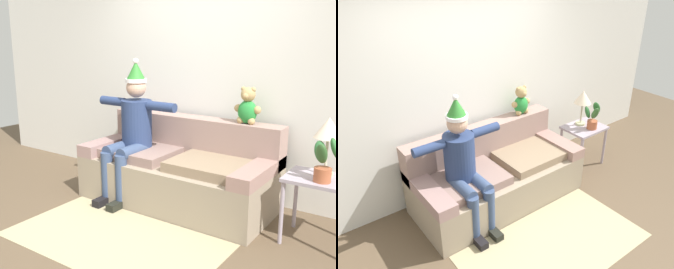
% 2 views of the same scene
% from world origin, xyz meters
% --- Properties ---
extents(ground_plane, '(10.00, 10.00, 0.00)m').
position_xyz_m(ground_plane, '(0.00, 0.00, 0.00)').
color(ground_plane, brown).
extents(back_wall, '(7.00, 0.10, 2.70)m').
position_xyz_m(back_wall, '(0.00, 1.55, 1.35)').
color(back_wall, silver).
rests_on(back_wall, ground_plane).
extents(couch, '(2.06, 0.93, 0.90)m').
position_xyz_m(couch, '(0.00, 1.01, 0.35)').
color(couch, gray).
rests_on(couch, ground_plane).
extents(person_seated, '(1.02, 0.77, 1.55)m').
position_xyz_m(person_seated, '(-0.52, 0.84, 0.79)').
color(person_seated, navy).
rests_on(person_seated, ground_plane).
extents(teddy_bear, '(0.29, 0.17, 0.38)m').
position_xyz_m(teddy_bear, '(0.63, 1.30, 1.07)').
color(teddy_bear, '#258435').
rests_on(teddy_bear, couch).
extents(side_table, '(0.56, 0.45, 0.60)m').
position_xyz_m(side_table, '(1.49, 0.91, 0.50)').
color(side_table, '#9B8F9D').
rests_on(side_table, ground_plane).
extents(table_lamp, '(0.24, 0.24, 0.51)m').
position_xyz_m(table_lamp, '(1.50, 1.00, 1.00)').
color(table_lamp, '#B8BC8B').
rests_on(table_lamp, side_table).
extents(potted_plant, '(0.27, 0.25, 0.39)m').
position_xyz_m(potted_plant, '(1.53, 0.82, 0.78)').
color(potted_plant, '#A35333').
rests_on(potted_plant, side_table).
extents(area_rug, '(1.95, 1.09, 0.01)m').
position_xyz_m(area_rug, '(0.00, -0.06, 0.00)').
color(area_rug, tan).
rests_on(area_rug, ground_plane).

